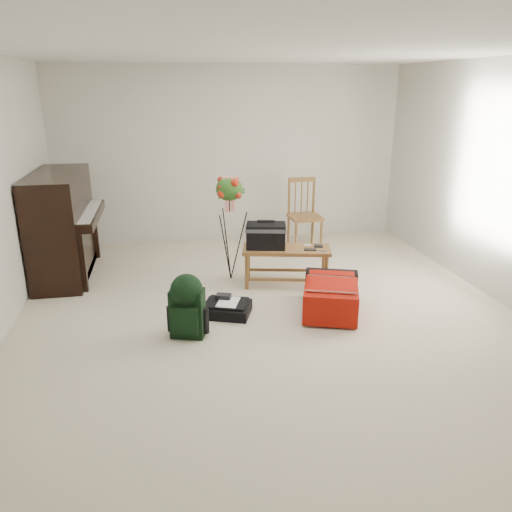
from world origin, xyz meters
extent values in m
cube|color=beige|center=(0.00, 0.00, 0.00)|extent=(5.00, 5.50, 0.01)
cube|color=white|center=(0.00, 0.00, 2.50)|extent=(5.00, 5.50, 0.01)
cube|color=beige|center=(0.00, 2.75, 1.25)|extent=(5.00, 0.04, 2.50)
cube|color=beige|center=(2.50, 0.00, 1.25)|extent=(0.04, 5.50, 2.50)
cube|color=black|center=(-2.20, 1.60, 0.62)|extent=(0.55, 1.50, 1.25)
cube|color=black|center=(-1.90, 1.60, 0.73)|extent=(0.28, 1.30, 0.10)
cube|color=white|center=(-1.90, 1.60, 0.78)|extent=(0.22, 1.20, 0.02)
cube|color=black|center=(-2.15, 1.60, 0.05)|extent=(0.45, 1.30, 0.10)
cube|color=olive|center=(0.37, 0.78, 0.43)|extent=(1.06, 0.60, 0.04)
cylinder|color=olive|center=(-0.08, 0.62, 0.20)|extent=(0.04, 0.04, 0.41)
cylinder|color=olive|center=(-0.08, 0.94, 0.20)|extent=(0.04, 0.04, 0.41)
cylinder|color=olive|center=(0.81, 0.62, 0.20)|extent=(0.04, 0.04, 0.41)
cylinder|color=olive|center=(0.81, 0.94, 0.20)|extent=(0.04, 0.04, 0.41)
cube|color=olive|center=(0.95, 2.07, 0.46)|extent=(0.45, 0.45, 0.04)
cylinder|color=olive|center=(0.77, 1.89, 0.22)|extent=(0.04, 0.04, 0.44)
cylinder|color=olive|center=(0.77, 2.25, 0.22)|extent=(0.04, 0.04, 0.44)
cylinder|color=olive|center=(1.13, 1.89, 0.22)|extent=(0.04, 0.04, 0.44)
cylinder|color=olive|center=(1.13, 2.25, 0.22)|extent=(0.04, 0.04, 0.44)
cube|color=olive|center=(0.95, 2.25, 0.96)|extent=(0.39, 0.06, 0.06)
cylinder|color=olive|center=(0.77, 2.25, 0.71)|extent=(0.04, 0.04, 0.53)
cylinder|color=olive|center=(1.13, 2.25, 0.71)|extent=(0.04, 0.04, 0.53)
cube|color=#A80D07|center=(0.63, -0.04, 0.17)|extent=(0.75, 0.91, 0.30)
cube|color=black|center=(0.63, 0.26, 0.17)|extent=(0.58, 0.35, 0.32)
cube|color=#A80D07|center=(0.63, -0.10, 0.34)|extent=(0.59, 0.58, 0.02)
cube|color=silver|center=(0.63, -0.32, 0.34)|extent=(0.47, 0.17, 0.01)
cube|color=black|center=(-0.41, 0.10, 0.06)|extent=(0.56, 0.50, 0.11)
cube|color=black|center=(-0.41, 0.10, 0.12)|extent=(0.49, 0.43, 0.03)
cube|color=white|center=(-0.40, 0.08, 0.15)|extent=(0.28, 0.33, 0.01)
cube|color=black|center=(-0.46, 0.16, 0.17)|extent=(0.17, 0.14, 0.05)
cube|color=black|center=(-0.82, -0.29, 0.23)|extent=(0.35, 0.27, 0.46)
cube|color=black|center=(-0.82, -0.40, 0.20)|extent=(0.25, 0.12, 0.26)
sphere|color=black|center=(-0.82, -0.29, 0.46)|extent=(0.30, 0.30, 0.30)
cube|color=black|center=(-0.90, -0.18, 0.22)|extent=(0.05, 0.04, 0.41)
cube|color=black|center=(-0.75, -0.18, 0.22)|extent=(0.05, 0.04, 0.41)
cylinder|color=black|center=(-0.24, 1.09, 0.99)|extent=(0.01, 0.01, 0.33)
ellipsoid|color=#2A5A1C|center=(-0.24, 1.09, 1.09)|extent=(0.31, 0.22, 0.29)
cube|color=red|center=(-0.24, 1.06, 1.19)|extent=(0.16, 0.08, 0.09)
camera|label=1|loc=(-0.96, -4.49, 2.20)|focal=35.00mm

